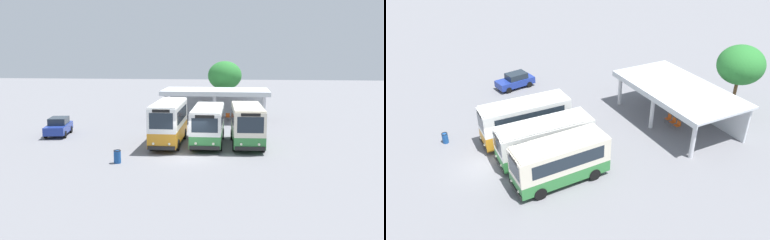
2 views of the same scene
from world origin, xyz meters
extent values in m
plane|color=slate|center=(0.00, 0.00, 0.00)|extent=(180.00, 180.00, 0.00)
cylinder|color=black|center=(-1.07, 1.85, 0.45)|extent=(0.22, 0.90, 0.90)
cylinder|color=black|center=(-3.11, 1.84, 0.45)|extent=(0.22, 0.90, 0.90)
cylinder|color=black|center=(-1.09, 6.37, 0.45)|extent=(0.22, 0.90, 0.90)
cylinder|color=black|center=(-3.13, 6.36, 0.45)|extent=(0.22, 0.90, 0.90)
cube|color=orange|center=(-2.10, 4.11, 0.96)|extent=(2.18, 7.30, 1.16)
cube|color=white|center=(-2.10, 4.11, 2.45)|extent=(2.18, 7.30, 1.82)
cube|color=white|center=(-2.10, 4.11, 3.42)|extent=(2.11, 7.08, 0.12)
cube|color=black|center=(-2.08, 0.43, 0.52)|extent=(2.03, 0.11, 0.28)
cube|color=#1E2833|center=(-2.08, 0.48, 2.50)|extent=(1.75, 0.06, 1.18)
cube|color=black|center=(-2.08, 0.48, 3.24)|extent=(1.28, 0.06, 0.24)
cube|color=#1E2833|center=(-1.04, 4.21, 2.50)|extent=(0.07, 5.83, 1.00)
cube|color=#1E2833|center=(-3.16, 4.20, 2.50)|extent=(0.07, 5.83, 1.00)
sphere|color=#EAEACC|center=(-1.49, 0.45, 0.83)|extent=(0.20, 0.20, 0.20)
sphere|color=#EAEACC|center=(-2.67, 0.44, 0.83)|extent=(0.20, 0.20, 0.20)
cylinder|color=black|center=(2.17, 2.24, 0.45)|extent=(0.22, 0.90, 0.90)
cylinder|color=black|center=(-0.08, 2.24, 0.45)|extent=(0.22, 0.90, 0.90)
cylinder|color=black|center=(2.16, 6.80, 0.45)|extent=(0.22, 0.90, 0.90)
cylinder|color=black|center=(-0.08, 6.80, 0.45)|extent=(0.22, 0.90, 0.90)
cube|color=#337F3D|center=(1.04, 4.52, 0.85)|extent=(2.34, 7.35, 0.93)
cube|color=silver|center=(1.04, 4.52, 2.12)|extent=(2.34, 7.35, 1.63)
cube|color=silver|center=(1.04, 4.52, 3.00)|extent=(2.27, 7.13, 0.12)
cube|color=black|center=(1.04, 0.81, 0.52)|extent=(2.22, 0.10, 0.28)
cube|color=#1E2833|center=(1.04, 0.86, 2.17)|extent=(1.92, 0.05, 1.06)
cube|color=black|center=(1.04, 0.86, 2.82)|extent=(1.40, 0.05, 0.24)
cube|color=#1E2833|center=(2.21, 4.62, 2.17)|extent=(0.04, 5.88, 0.89)
cube|color=#1E2833|center=(-0.12, 4.62, 2.17)|extent=(0.04, 5.88, 0.89)
sphere|color=#EAEACC|center=(1.69, 0.82, 0.83)|extent=(0.20, 0.20, 0.20)
sphere|color=#EAEACC|center=(0.40, 0.82, 0.83)|extent=(0.20, 0.20, 0.20)
cylinder|color=black|center=(5.39, 2.31, 0.45)|extent=(0.26, 0.91, 0.90)
cylinder|color=black|center=(3.17, 2.21, 0.45)|extent=(0.26, 0.91, 0.90)
cylinder|color=black|center=(5.21, 6.50, 0.45)|extent=(0.26, 0.91, 0.90)
cylinder|color=black|center=(2.98, 6.40, 0.45)|extent=(0.26, 0.91, 0.90)
cube|color=#337F3D|center=(4.19, 4.36, 0.83)|extent=(2.62, 6.86, 0.90)
cube|color=beige|center=(4.19, 4.36, 2.19)|extent=(2.62, 6.86, 1.82)
cube|color=beige|center=(4.19, 4.36, 3.16)|extent=(2.55, 6.66, 0.12)
cube|color=black|center=(4.34, 0.95, 0.52)|extent=(2.21, 0.20, 0.28)
cube|color=#1E2833|center=(4.34, 1.00, 2.24)|extent=(1.91, 0.13, 1.18)
cube|color=black|center=(4.34, 1.00, 2.98)|extent=(1.40, 0.11, 0.24)
cube|color=#1E2833|center=(5.34, 4.51, 2.24)|extent=(0.28, 5.41, 1.00)
cube|color=#1E2833|center=(3.03, 4.41, 2.24)|extent=(0.28, 5.41, 1.00)
sphere|color=#EAEACC|center=(4.98, 0.99, 0.83)|extent=(0.20, 0.20, 0.20)
sphere|color=#EAEACC|center=(3.70, 0.93, 0.83)|extent=(0.20, 0.20, 0.20)
cylinder|color=black|center=(-11.54, 5.55, 0.32)|extent=(0.29, 0.66, 0.64)
cylinder|color=black|center=(-13.18, 5.25, 0.32)|extent=(0.29, 0.66, 0.64)
cylinder|color=black|center=(-12.00, 8.00, 0.32)|extent=(0.29, 0.66, 0.64)
cylinder|color=black|center=(-13.63, 7.69, 0.32)|extent=(0.29, 0.66, 0.64)
cube|color=navy|center=(-12.59, 6.62, 0.67)|extent=(2.47, 4.27, 0.70)
cube|color=#1E2833|center=(-12.63, 6.82, 1.32)|extent=(1.85, 2.33, 0.60)
cylinder|color=silver|center=(-4.12, 14.50, 1.60)|extent=(0.36, 0.36, 3.20)
cylinder|color=silver|center=(1.03, 14.50, 1.60)|extent=(0.36, 0.36, 3.20)
cylinder|color=silver|center=(6.17, 14.50, 1.60)|extent=(0.36, 0.36, 3.20)
cube|color=silver|center=(1.03, 19.87, 1.60)|extent=(11.09, 0.20, 3.20)
cube|color=silver|center=(1.03, 17.09, 3.30)|extent=(11.59, 6.27, 0.20)
cube|color=silver|center=(1.03, 14.00, 3.06)|extent=(11.59, 0.10, 0.28)
cylinder|color=slate|center=(1.26, 16.16, 0.22)|extent=(0.03, 0.03, 0.44)
cylinder|color=slate|center=(0.91, 16.15, 0.22)|extent=(0.03, 0.03, 0.44)
cylinder|color=slate|center=(1.25, 16.51, 0.22)|extent=(0.03, 0.03, 0.44)
cylinder|color=slate|center=(0.90, 16.50, 0.22)|extent=(0.03, 0.03, 0.44)
cube|color=#D85919|center=(1.08, 16.33, 0.46)|extent=(0.45, 0.45, 0.04)
cube|color=#D85919|center=(1.08, 16.53, 0.66)|extent=(0.44, 0.05, 0.40)
cylinder|color=slate|center=(1.93, 16.13, 0.22)|extent=(0.03, 0.03, 0.44)
cylinder|color=slate|center=(1.57, 16.12, 0.22)|extent=(0.03, 0.03, 0.44)
cylinder|color=slate|center=(1.92, 16.48, 0.22)|extent=(0.03, 0.03, 0.44)
cylinder|color=slate|center=(1.56, 16.47, 0.22)|extent=(0.03, 0.03, 0.44)
cube|color=#D85919|center=(1.74, 16.30, 0.46)|extent=(0.45, 0.45, 0.04)
cube|color=#D85919|center=(1.74, 16.50, 0.66)|extent=(0.44, 0.05, 0.40)
cylinder|color=slate|center=(2.59, 16.09, 0.22)|extent=(0.03, 0.03, 0.44)
cylinder|color=slate|center=(2.24, 16.08, 0.22)|extent=(0.03, 0.03, 0.44)
cylinder|color=slate|center=(2.58, 16.45, 0.22)|extent=(0.03, 0.03, 0.44)
cylinder|color=slate|center=(2.23, 16.44, 0.22)|extent=(0.03, 0.03, 0.44)
cube|color=#D85919|center=(2.41, 16.26, 0.46)|extent=(0.45, 0.45, 0.04)
cube|color=#D85919|center=(2.40, 16.46, 0.66)|extent=(0.44, 0.05, 0.40)
cylinder|color=brown|center=(1.83, 23.39, 1.52)|extent=(0.32, 0.32, 3.04)
ellipsoid|color=#28722D|center=(1.83, 23.39, 4.62)|extent=(4.20, 4.20, 3.57)
cylinder|color=#19478C|center=(-4.62, -2.08, 0.42)|extent=(0.48, 0.48, 0.85)
torus|color=black|center=(-4.62, -2.08, 0.87)|extent=(0.49, 0.49, 0.06)
camera|label=1|loc=(3.26, -28.32, 7.29)|focal=38.50mm
camera|label=2|loc=(23.63, -4.15, 16.78)|focal=35.08mm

